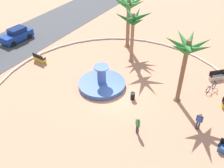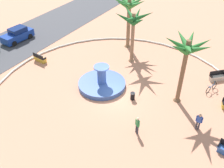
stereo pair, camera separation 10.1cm
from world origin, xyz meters
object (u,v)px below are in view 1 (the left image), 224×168
object	(u,v)px
person_cyclist_photo	(138,124)
trash_bin	(133,96)
person_pedestrian_stroll	(199,121)
palm_tree_mid_plaza	(133,23)
bench_southwest	(40,59)
palm_tree_near_fountain	(129,8)
bicycle_red_frame	(211,87)
palm_tree_by_curb	(187,52)
parked_car_second	(17,35)
bench_southeast	(217,77)
fountain	(102,83)

from	to	relation	value
person_cyclist_photo	trash_bin	bearing A→B (deg)	31.96
trash_bin	person_pedestrian_stroll	world-z (taller)	person_pedestrian_stroll
person_cyclist_photo	person_pedestrian_stroll	world-z (taller)	person_pedestrian_stroll
palm_tree_mid_plaza	bench_southwest	distance (m)	10.96
palm_tree_near_fountain	bicycle_red_frame	size ratio (longest dim) A/B	3.75
palm_tree_near_fountain	palm_tree_by_curb	distance (m)	10.93
person_pedestrian_stroll	palm_tree_mid_plaza	bearing A→B (deg)	54.53
bench_southwest	palm_tree_mid_plaza	bearing A→B (deg)	-57.91
person_cyclist_photo	parked_car_second	world-z (taller)	parked_car_second
person_pedestrian_stroll	person_cyclist_photo	bearing A→B (deg)	125.48
trash_bin	palm_tree_near_fountain	bearing A→B (deg)	30.69
bench_southwest	palm_tree_near_fountain	bearing A→B (deg)	-39.28
bench_southeast	fountain	bearing A→B (deg)	126.03
bench_southwest	parked_car_second	bearing A→B (deg)	68.59
palm_tree_mid_plaza	trash_bin	bearing A→B (deg)	-151.61
palm_tree_near_fountain	parked_car_second	world-z (taller)	palm_tree_near_fountain
fountain	bench_southeast	world-z (taller)	fountain
bench_southeast	bench_southwest	distance (m)	18.77
palm_tree_near_fountain	bench_southwest	distance (m)	11.44
palm_tree_by_curb	bench_southeast	distance (m)	7.21
palm_tree_by_curb	parked_car_second	distance (m)	21.77
bench_southeast	bench_southwest	world-z (taller)	same
bicycle_red_frame	person_pedestrian_stroll	size ratio (longest dim) A/B	1.02
person_pedestrian_stroll	parked_car_second	size ratio (longest dim) A/B	0.39
fountain	parked_car_second	bearing A→B (deg)	79.60
palm_tree_mid_plaza	trash_bin	xyz separation A→B (m)	(-5.91, -3.19, -4.09)
parked_car_second	bench_southwest	bearing A→B (deg)	-111.41
palm_tree_by_curb	person_pedestrian_stroll	bearing A→B (deg)	-135.89
palm_tree_mid_plaza	trash_bin	size ratio (longest dim) A/B	7.88
palm_tree_near_fountain	bench_southeast	world-z (taller)	palm_tree_near_fountain
parked_car_second	fountain	bearing A→B (deg)	-100.40
fountain	palm_tree_near_fountain	xyz separation A→B (m)	(8.41, 1.69, 4.51)
palm_tree_by_curb	bench_southwest	xyz separation A→B (m)	(-1.44, 15.29, -4.60)
fountain	trash_bin	xyz separation A→B (m)	(-0.24, -3.45, 0.07)
palm_tree_mid_plaza	palm_tree_near_fountain	bearing A→B (deg)	35.28
palm_tree_near_fountain	trash_bin	bearing A→B (deg)	-149.31
palm_tree_near_fountain	trash_bin	xyz separation A→B (m)	(-8.66, -5.14, -4.44)
bench_southeast	bicycle_red_frame	world-z (taller)	bench_southeast
palm_tree_near_fountain	person_pedestrian_stroll	distance (m)	15.06
bench_southwest	person_cyclist_photo	distance (m)	14.49
palm_tree_mid_plaza	bicycle_red_frame	xyz separation A→B (m)	(-1.01, -8.96, -4.09)
palm_tree_by_curb	bench_southeast	bearing A→B (deg)	-24.83
fountain	palm_tree_by_curb	bearing A→B (deg)	-76.17
palm_tree_near_fountain	palm_tree_mid_plaza	bearing A→B (deg)	-144.72
bench_southwest	parked_car_second	xyz separation A→B (m)	(2.38, 6.06, 0.43)
trash_bin	bicycle_red_frame	world-z (taller)	bicycle_red_frame
palm_tree_near_fountain	bench_southwest	size ratio (longest dim) A/B	3.75
palm_tree_near_fountain	bicycle_red_frame	world-z (taller)	palm_tree_near_fountain
palm_tree_by_curb	bench_southwest	size ratio (longest dim) A/B	3.81
palm_tree_by_curb	fountain	bearing A→B (deg)	103.83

